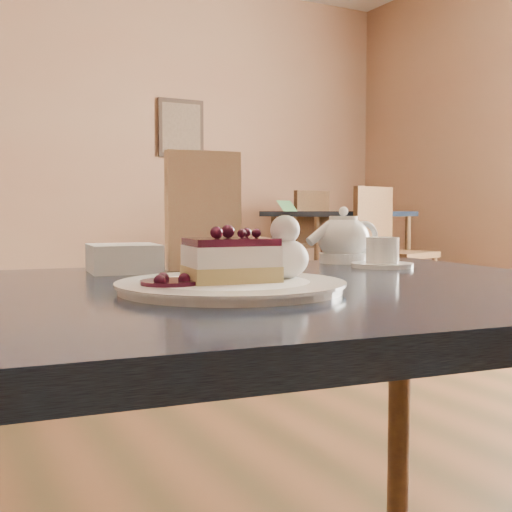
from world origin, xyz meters
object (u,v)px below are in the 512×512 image
dessert_plate (231,287)px  cheesecake_slice (231,260)px  main_table (220,341)px  tea_set (351,243)px  bg_table_far_right (339,297)px

dessert_plate → cheesecake_slice: bearing=-153.4°
main_table → tea_set: bearing=37.5°
cheesecake_slice → bg_table_far_right: 4.80m
dessert_plate → cheesecake_slice: 0.03m
main_table → cheesecake_slice: (-0.01, -0.05, 0.11)m
main_table → tea_set: size_ratio=5.37×
main_table → cheesecake_slice: cheesecake_slice is taller
main_table → cheesecake_slice: 0.12m
cheesecake_slice → bg_table_far_right: bearing=59.5°
dessert_plate → bg_table_far_right: bearing=53.1°
main_table → dessert_plate: 0.09m
tea_set → dessert_plate: bearing=-144.4°
main_table → dessert_plate: size_ratio=4.21×
cheesecake_slice → dessert_plate: bearing=32.9°
tea_set → main_table: bearing=-148.8°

